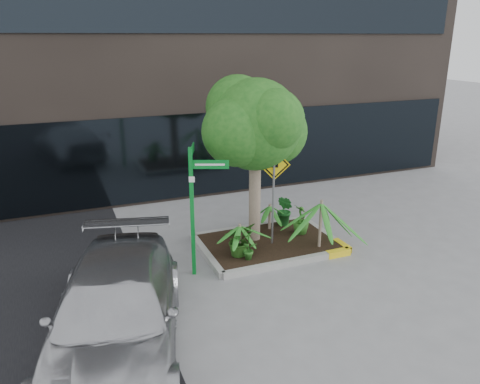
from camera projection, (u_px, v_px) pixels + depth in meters
name	position (u px, v px, depth m)	size (l,w,h in m)	color
ground	(266.00, 253.00, 11.19)	(80.00, 80.00, 0.00)	gray
planter	(270.00, 243.00, 11.48)	(3.35, 2.36, 0.15)	#9E9E99
tree	(255.00, 125.00, 10.73)	(2.73, 2.43, 4.10)	tan
palm_front	(322.00, 203.00, 10.83)	(1.32, 1.32, 1.47)	tan
palm_left	(240.00, 226.00, 10.62)	(0.82, 0.82, 0.91)	tan
palm_back	(270.00, 206.00, 12.01)	(0.76, 0.76, 0.85)	tan
parked_car	(116.00, 313.00, 7.47)	(2.02, 4.97, 1.44)	#B9BABF
shrub_a	(239.00, 240.00, 10.63)	(0.68, 0.68, 0.75)	#235117
shrub_b	(301.00, 219.00, 11.81)	(0.42, 0.42, 0.75)	#2E6F21
shrub_c	(249.00, 244.00, 10.43)	(0.39, 0.39, 0.73)	#28651F
shrub_d	(285.00, 210.00, 12.29)	(0.46, 0.46, 0.84)	#1B5E21
street_sign_post	(195.00, 197.00, 9.70)	(0.78, 1.03, 2.82)	#0C852A
cattle_sign	(274.00, 182.00, 10.75)	(0.68, 0.30, 2.37)	slate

